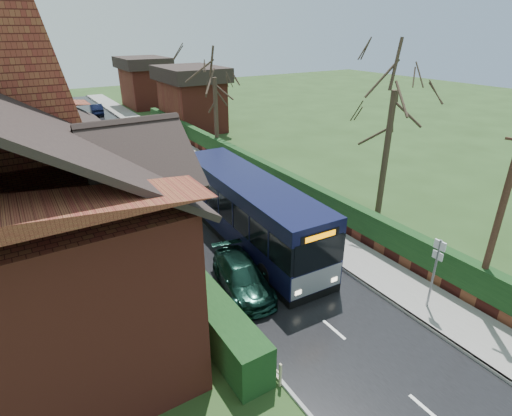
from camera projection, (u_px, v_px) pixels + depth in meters
ground at (301, 301)px, 16.35m from camera, size 140.00×140.00×0.00m
road at (199, 213)px, 24.06m from camera, size 6.00×100.00×0.02m
pavement at (258, 197)px, 26.08m from camera, size 2.50×100.00×0.14m
kerb_right at (242, 201)px, 25.51m from camera, size 0.12×100.00×0.14m
kerb_left at (149, 224)px, 22.58m from camera, size 0.12×100.00×0.10m
front_hedge at (165, 257)px, 18.00m from camera, size 1.20×16.00×1.60m
picket_fence at (181, 259)px, 18.51m from camera, size 0.10×16.00×0.90m
right_wall_hedge at (278, 179)px, 26.43m from camera, size 0.60×50.00×1.80m
brick_house at (26, 211)px, 14.01m from camera, size 9.30×14.60×10.30m
bus at (249, 212)px, 20.18m from camera, size 3.10×11.54×3.48m
car_silver at (147, 201)px, 23.96m from camera, size 2.11×4.34×1.43m
car_green at (242, 277)px, 16.85m from camera, size 2.60×4.66×1.28m
car_distant at (96, 109)px, 50.48m from camera, size 1.93×4.26×1.36m
bus_stop_sign at (436, 265)px, 15.11m from camera, size 0.09×0.47×3.11m
telegraph_pole at (498, 224)px, 14.57m from camera, size 0.31×0.93×7.33m
tree_right_near at (396, 80)px, 20.67m from camera, size 4.78×4.78×10.33m
tree_right_far at (214, 71)px, 31.19m from camera, size 4.88×4.88×9.43m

